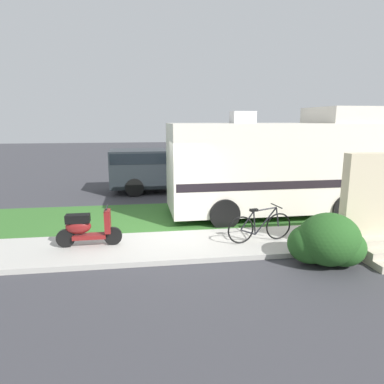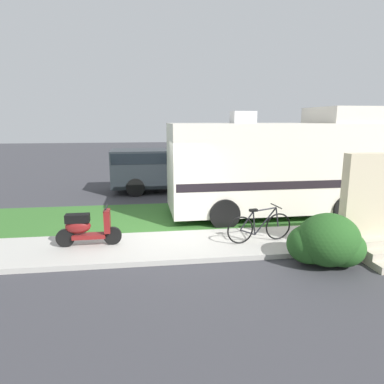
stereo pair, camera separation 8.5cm
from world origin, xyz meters
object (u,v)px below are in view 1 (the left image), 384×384
at_px(bottle_spare, 363,236).
at_px(bicycle, 260,226).
at_px(motorhome_rv, 274,165).
at_px(bottle_green, 312,229).
at_px(pickup_truck_near, 159,169).
at_px(scooter, 86,228).

bearing_deg(bottle_spare, bicycle, 172.47).
xyz_separation_m(motorhome_rv, bottle_spare, (1.30, -2.98, -1.45)).
distance_m(motorhome_rv, bicycle, 3.17).
xyz_separation_m(motorhome_rv, bottle_green, (0.32, -2.19, -1.46)).
bearing_deg(motorhome_rv, pickup_truck_near, 127.49).
distance_m(pickup_truck_near, bottle_spare, 8.96).
relative_size(motorhome_rv, scooter, 4.23).
height_order(motorhome_rv, scooter, motorhome_rv).
bearing_deg(bottle_green, bottle_spare, -39.13).
distance_m(bicycle, pickup_truck_near, 7.52).
relative_size(motorhome_rv, bottle_green, 28.41).
bearing_deg(pickup_truck_near, motorhome_rv, -52.51).
distance_m(motorhome_rv, scooter, 6.15).
relative_size(pickup_truck_near, bottle_spare, 20.08).
xyz_separation_m(motorhome_rv, scooter, (-5.58, -2.34, -1.10)).
xyz_separation_m(bicycle, pickup_truck_near, (-2.17, 7.19, 0.48)).
height_order(motorhome_rv, bicycle, motorhome_rv).
height_order(bicycle, bottle_green, bicycle).
height_order(motorhome_rv, bottle_green, motorhome_rv).
height_order(pickup_truck_near, bottle_green, pickup_truck_near).
bearing_deg(bottle_spare, bottle_green, 140.87).
height_order(scooter, pickup_truck_near, pickup_truck_near).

